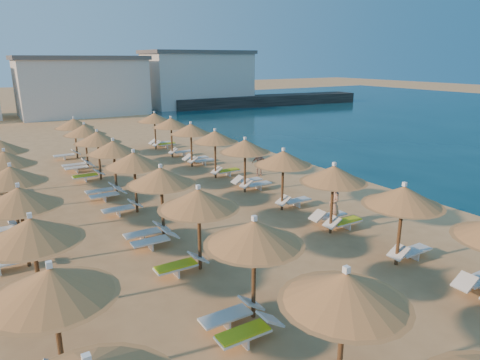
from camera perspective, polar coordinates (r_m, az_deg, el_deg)
ground at (r=17.27m, az=2.96°, el=-7.95°), size 220.00×220.00×0.00m
jetty at (r=67.16m, az=3.68°, el=10.57°), size 30.26×7.45×1.50m
hotel_blocks at (r=60.38m, az=-19.42°, el=11.93°), size 49.44×11.74×8.10m
parasol_row_east at (r=19.91m, az=5.78°, el=2.80°), size 2.74×35.96×3.02m
parasol_row_west at (r=17.05m, az=-10.50°, el=0.36°), size 2.74×35.96×3.02m
parasol_row_inland at (r=16.05m, az=-27.35°, el=-2.18°), size 2.74×22.67×3.02m
loungers at (r=18.25m, az=-5.58°, el=-5.50°), size 14.22×34.68×0.66m
beachgoer_a at (r=18.85m, az=12.44°, el=-3.21°), size 0.66×0.79×1.86m
beachgoer_c at (r=26.35m, az=2.55°, el=2.24°), size 0.96×0.70×1.52m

